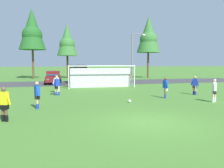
{
  "coord_description": "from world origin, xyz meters",
  "views": [
    {
      "loc": [
        -4.21,
        -9.6,
        2.7
      ],
      "look_at": [
        0.3,
        7.97,
        1.08
      ],
      "focal_mm": 36.71,
      "sensor_mm": 36.0,
      "label": 1
    }
  ],
  "objects": [
    {
      "name": "player_defender_far",
      "position": [
        -3.92,
        10.31,
        0.82
      ],
      "size": [
        0.71,
        0.41,
        1.64
      ],
      "color": "beige",
      "rests_on": "ground"
    },
    {
      "name": "parked_car_slot_center_left",
      "position": [
        2.25,
        23.08,
        0.88
      ],
      "size": [
        2.22,
        4.29,
        1.72
      ],
      "color": "navy",
      "rests_on": "ground"
    },
    {
      "name": "referee",
      "position": [
        -6.45,
        1.82,
        0.82
      ],
      "size": [
        0.67,
        0.45,
        1.64
      ],
      "color": "brown",
      "rests_on": "ground"
    },
    {
      "name": "tree_mid_left",
      "position": [
        -1.61,
        33.74,
        6.88
      ],
      "size": [
        3.75,
        3.75,
        10.01
      ],
      "color": "brown",
      "rests_on": "ground"
    },
    {
      "name": "soccer_ball",
      "position": [
        0.89,
        5.31,
        0.11
      ],
      "size": [
        0.22,
        0.22,
        0.22
      ],
      "color": "white",
      "rests_on": "ground"
    },
    {
      "name": "player_winger_left",
      "position": [
        -5.17,
        4.63,
        0.82
      ],
      "size": [
        0.36,
        0.74,
        1.64
      ],
      "color": "tan",
      "rests_on": "ground"
    },
    {
      "name": "parking_lot_strip",
      "position": [
        0.0,
        22.79,
        0.0
      ],
      "size": [
        52.0,
        8.4,
        0.01
      ],
      "primitive_type": "cube",
      "color": "#3D3D3F",
      "rests_on": "ground"
    },
    {
      "name": "player_trailing_back",
      "position": [
        4.27,
        6.6,
        0.82
      ],
      "size": [
        0.31,
        0.75,
        1.64
      ],
      "color": "brown",
      "rests_on": "ground"
    },
    {
      "name": "player_midfield_center",
      "position": [
        7.68,
        7.75,
        0.82
      ],
      "size": [
        0.48,
        0.66,
        1.64
      ],
      "color": "tan",
      "rests_on": "ground"
    },
    {
      "name": "tree_left_edge",
      "position": [
        -7.7,
        33.86,
        8.58
      ],
      "size": [
        4.68,
        4.68,
        12.47
      ],
      "color": "brown",
      "rests_on": "ground"
    },
    {
      "name": "parked_car_slot_far_left",
      "position": [
        -4.22,
        22.11,
        0.88
      ],
      "size": [
        2.24,
        4.31,
        1.72
      ],
      "color": "maroon",
      "rests_on": "ground"
    },
    {
      "name": "tree_center_back",
      "position": [
        13.04,
        30.37,
        7.89
      ],
      "size": [
        4.3,
        4.3,
        11.47
      ],
      "color": "brown",
      "rests_on": "ground"
    },
    {
      "name": "soccer_goal",
      "position": [
        1.05,
        15.72,
        1.29
      ],
      "size": [
        7.47,
        2.15,
        2.57
      ],
      "color": "white",
      "rests_on": "ground"
    },
    {
      "name": "parked_car_slot_left",
      "position": [
        -0.99,
        21.72,
        1.34
      ],
      "size": [
        2.48,
        4.94,
        2.52
      ],
      "color": "black",
      "rests_on": "ground"
    },
    {
      "name": "street_lamp",
      "position": [
        5.69,
        18.02,
        3.39
      ],
      "size": [
        2.0,
        0.32,
        6.52
      ],
      "color": "slate",
      "rests_on": "ground"
    },
    {
      "name": "player_striker_near",
      "position": [
        -3.94,
        12.2,
        0.82
      ],
      "size": [
        0.75,
        0.32,
        1.64
      ],
      "color": "#936B4C",
      "rests_on": "ground"
    },
    {
      "name": "parked_car_slot_center",
      "position": [
        5.61,
        22.48,
        0.88
      ],
      "size": [
        2.26,
        4.32,
        1.72
      ],
      "color": "red",
      "rests_on": "ground"
    },
    {
      "name": "player_winger_right",
      "position": [
        6.69,
        4.02,
        0.82
      ],
      "size": [
        0.48,
        0.65,
        1.64
      ],
      "color": "beige",
      "rests_on": "ground"
    },
    {
      "name": "ground_plane",
      "position": [
        0.0,
        15.0,
        0.0
      ],
      "size": [
        400.0,
        400.0,
        0.0
      ],
      "primitive_type": "plane",
      "color": "#477A2D"
    }
  ]
}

